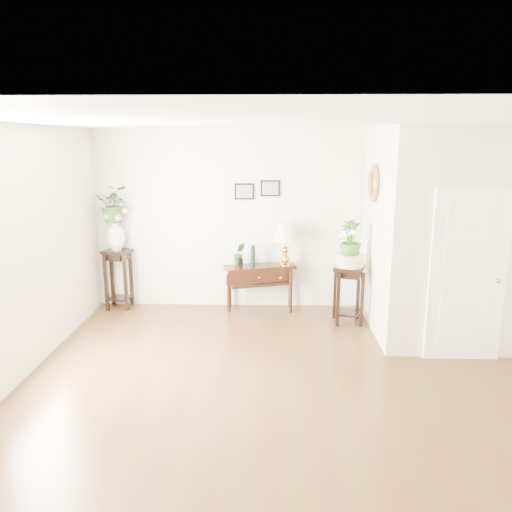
{
  "coord_description": "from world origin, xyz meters",
  "views": [
    {
      "loc": [
        -0.24,
        -5.0,
        2.6
      ],
      "look_at": [
        -0.43,
        1.3,
        1.15
      ],
      "focal_mm": 35.0,
      "sensor_mm": 36.0,
      "label": 1
    }
  ],
  "objects_px": {
    "plant_stand_a": "(119,279)",
    "plant_stand_b": "(348,295)",
    "console_table": "(260,288)",
    "table_lamp": "(286,243)"
  },
  "relations": [
    {
      "from": "plant_stand_a",
      "to": "plant_stand_b",
      "type": "relative_size",
      "value": 1.11
    },
    {
      "from": "console_table",
      "to": "plant_stand_a",
      "type": "bearing_deg",
      "value": 161.04
    },
    {
      "from": "table_lamp",
      "to": "plant_stand_a",
      "type": "xyz_separation_m",
      "value": [
        -2.64,
        0.05,
        -0.6
      ]
    },
    {
      "from": "plant_stand_a",
      "to": "table_lamp",
      "type": "bearing_deg",
      "value": -1.01
    },
    {
      "from": "plant_stand_b",
      "to": "plant_stand_a",
      "type": "bearing_deg",
      "value": 170.75
    },
    {
      "from": "plant_stand_a",
      "to": "plant_stand_b",
      "type": "bearing_deg",
      "value": -9.25
    },
    {
      "from": "console_table",
      "to": "plant_stand_b",
      "type": "distance_m",
      "value": 1.41
    },
    {
      "from": "plant_stand_b",
      "to": "table_lamp",
      "type": "bearing_deg",
      "value": 149.63
    },
    {
      "from": "plant_stand_a",
      "to": "console_table",
      "type": "bearing_deg",
      "value": -1.19
    },
    {
      "from": "console_table",
      "to": "plant_stand_a",
      "type": "relative_size",
      "value": 1.15
    }
  ]
}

